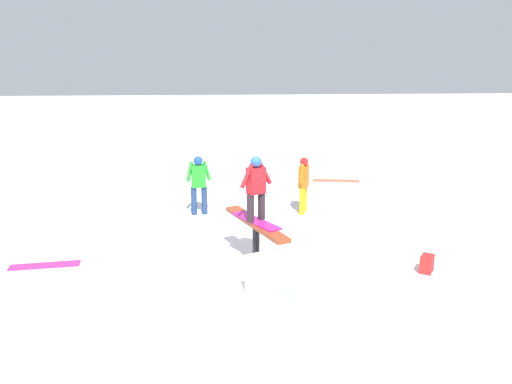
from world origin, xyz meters
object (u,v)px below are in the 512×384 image
Objects in this scene: rail_feature at (256,229)px; bystander_orange at (304,182)px; main_rider_on_rail at (256,190)px; bystander_green at (199,182)px; loose_snowboard_coral at (336,181)px; backpack_on_snow at (427,264)px; loose_snowboard_magenta at (45,265)px.

bystander_orange is at bearing -46.92° from rail_feature.
rail_feature is 0.79m from main_rider_on_rail.
main_rider_on_rail is at bearing -77.53° from bystander_green.
backpack_on_snow is (-6.81, -0.50, 0.16)m from loose_snowboard_coral.
loose_snowboard_magenta is at bearing 63.81° from rail_feature.
loose_snowboard_magenta is (0.13, 4.18, -1.53)m from main_rider_on_rail.
rail_feature is at bearing 0.00° from main_rider_on_rail.
loose_snowboard_magenta is (-6.17, 6.94, 0.00)m from loose_snowboard_coral.
bystander_green is (3.27, 1.27, 0.08)m from rail_feature.
rail_feature is 1.50× the size of bystander_orange.
bystander_green is 4.38× the size of backpack_on_snow.
loose_snowboard_magenta is 3.96× the size of backpack_on_snow.
bystander_green reaches higher than loose_snowboard_magenta.
backpack_on_snow is at bearing -132.41° from bystander_orange.
backpack_on_snow is at bearing -12.65° from loose_snowboard_magenta.
bystander_orange is 6.40m from loose_snowboard_magenta.
loose_snowboard_coral is (3.05, -1.41, -0.80)m from bystander_orange.
main_rider_on_rail reaches higher than loose_snowboard_magenta.
loose_snowboard_magenta is at bearing -130.70° from loose_snowboard_coral.
rail_feature is 1.66× the size of main_rider_on_rail.
main_rider_on_rail is 0.87× the size of bystander_green.
rail_feature reaches higher than backpack_on_snow.
backpack_on_snow reaches higher than loose_snowboard_magenta.
bystander_green is 1.05× the size of loose_snowboard_coral.
bystander_orange reaches higher than rail_feature.
main_rider_on_rail reaches higher than bystander_green.
bystander_orange reaches higher than loose_snowboard_coral.
bystander_orange is 1.07× the size of loose_snowboard_magenta.
bystander_green is at bearing -135.43° from loose_snowboard_coral.
main_rider_on_rail is at bearing -67.36° from backpack_on_snow.
loose_snowboard_coral is (6.30, -2.77, -1.53)m from main_rider_on_rail.
bystander_orange reaches higher than backpack_on_snow.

